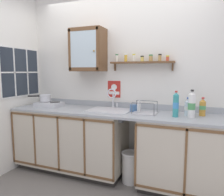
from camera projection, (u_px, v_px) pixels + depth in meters
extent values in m
plane|color=slate|center=(106.00, 188.00, 2.68)|extent=(5.98, 5.98, 0.00)
cube|color=silver|center=(123.00, 79.00, 3.09)|extent=(3.58, 0.05, 2.67)
cube|color=black|center=(73.00, 165.00, 3.22)|extent=(1.55, 0.57, 0.08)
cube|color=beige|center=(71.00, 137.00, 3.13)|extent=(1.58, 0.63, 0.81)
cube|color=brown|center=(57.00, 117.00, 2.79)|extent=(1.58, 0.01, 0.03)
cube|color=brown|center=(59.00, 170.00, 2.88)|extent=(1.58, 0.01, 0.03)
cube|color=brown|center=(13.00, 138.00, 3.12)|extent=(0.02, 0.01, 0.75)
cube|color=brown|center=(34.00, 141.00, 2.98)|extent=(0.02, 0.01, 0.75)
cube|color=brown|center=(58.00, 144.00, 2.84)|extent=(0.02, 0.01, 0.75)
cube|color=brown|center=(84.00, 148.00, 2.69)|extent=(0.02, 0.01, 0.75)
cube|color=brown|center=(114.00, 153.00, 2.55)|extent=(0.02, 0.01, 0.75)
cube|color=black|center=(185.00, 186.00, 2.63)|extent=(1.07, 0.57, 0.08)
cube|color=beige|center=(187.00, 153.00, 2.55)|extent=(1.09, 0.63, 0.81)
cube|color=brown|center=(187.00, 130.00, 2.21)|extent=(1.09, 0.01, 0.03)
cube|color=brown|center=(184.00, 195.00, 2.30)|extent=(1.09, 0.01, 0.03)
cube|color=brown|center=(135.00, 156.00, 2.45)|extent=(0.02, 0.01, 0.75)
cube|color=brown|center=(185.00, 163.00, 2.25)|extent=(0.02, 0.01, 0.75)
cube|color=#9EA3A8|center=(115.00, 112.00, 2.83)|extent=(2.94, 0.66, 0.03)
cube|color=#9EA3A8|center=(122.00, 105.00, 3.11)|extent=(2.94, 0.02, 0.08)
cube|color=silver|center=(110.00, 110.00, 2.88)|extent=(0.56, 0.42, 0.01)
cube|color=slate|center=(110.00, 118.00, 2.89)|extent=(0.48, 0.34, 0.01)
cube|color=slate|center=(114.00, 112.00, 3.05)|extent=(0.48, 0.01, 0.11)
cube|color=slate|center=(104.00, 117.00, 2.72)|extent=(0.48, 0.01, 0.11)
cylinder|color=#4C4C51|center=(110.00, 118.00, 2.89)|extent=(0.04, 0.04, 0.01)
cylinder|color=silver|center=(113.00, 107.00, 3.10)|extent=(0.05, 0.05, 0.02)
cylinder|color=silver|center=(113.00, 100.00, 3.09)|extent=(0.02, 0.02, 0.19)
torus|color=silver|center=(112.00, 94.00, 3.02)|extent=(0.14, 0.02, 0.14)
cylinder|color=silver|center=(117.00, 105.00, 3.08)|extent=(0.02, 0.02, 0.05)
cube|color=silver|center=(49.00, 104.00, 3.20)|extent=(0.37, 0.27, 0.07)
cylinder|color=#2D2D2D|center=(45.00, 102.00, 3.25)|extent=(0.15, 0.15, 0.01)
cylinder|color=#2D2D2D|center=(55.00, 102.00, 3.19)|extent=(0.15, 0.15, 0.01)
cylinder|color=black|center=(39.00, 105.00, 3.12)|extent=(0.03, 0.02, 0.03)
cylinder|color=black|center=(49.00, 106.00, 3.06)|extent=(0.03, 0.02, 0.03)
cylinder|color=silver|center=(45.00, 98.00, 3.24)|extent=(0.17, 0.17, 0.10)
torus|color=silver|center=(45.00, 95.00, 3.24)|extent=(0.17, 0.17, 0.01)
cylinder|color=black|center=(34.00, 96.00, 3.22)|extent=(0.16, 0.10, 0.02)
cylinder|color=silver|center=(188.00, 109.00, 2.55)|extent=(0.08, 0.08, 0.17)
cone|color=silver|center=(188.00, 100.00, 2.53)|extent=(0.08, 0.08, 0.04)
cylinder|color=#2D59B2|center=(189.00, 98.00, 2.53)|extent=(0.04, 0.04, 0.02)
cylinder|color=white|center=(188.00, 108.00, 2.55)|extent=(0.08, 0.08, 0.05)
cylinder|color=white|center=(192.00, 106.00, 2.43)|extent=(0.08, 0.08, 0.27)
cone|color=white|center=(192.00, 93.00, 2.41)|extent=(0.08, 0.08, 0.04)
cylinder|color=#262626|center=(192.00, 90.00, 2.41)|extent=(0.04, 0.04, 0.02)
cylinder|color=#4C9959|center=(192.00, 106.00, 2.43)|extent=(0.08, 0.08, 0.07)
cylinder|color=teal|center=(176.00, 106.00, 2.47)|extent=(0.07, 0.07, 0.26)
cone|color=teal|center=(176.00, 94.00, 2.46)|extent=(0.06, 0.06, 0.03)
cylinder|color=red|center=(176.00, 92.00, 2.45)|extent=(0.03, 0.03, 0.02)
cylinder|color=#3F8CCC|center=(176.00, 105.00, 2.47)|extent=(0.07, 0.07, 0.07)
cylinder|color=gold|center=(202.00, 109.00, 2.54)|extent=(0.07, 0.07, 0.17)
cone|color=gold|center=(203.00, 100.00, 2.53)|extent=(0.07, 0.07, 0.03)
cylinder|color=red|center=(203.00, 98.00, 2.52)|extent=(0.03, 0.03, 0.02)
cylinder|color=#4C9959|center=(203.00, 107.00, 2.54)|extent=(0.08, 0.08, 0.05)
cube|color=#B2B2B7|center=(145.00, 113.00, 2.67)|extent=(0.29, 0.25, 0.01)
cylinder|color=#4C4F54|center=(132.00, 108.00, 2.61)|extent=(0.01, 0.01, 0.14)
cylinder|color=#4C4F54|center=(154.00, 110.00, 2.51)|extent=(0.01, 0.01, 0.14)
cylinder|color=#4C4F54|center=(137.00, 105.00, 2.82)|extent=(0.01, 0.01, 0.14)
cylinder|color=#4C4F54|center=(157.00, 107.00, 2.72)|extent=(0.01, 0.01, 0.14)
cylinder|color=#4C4F54|center=(143.00, 103.00, 2.55)|extent=(0.27, 0.01, 0.01)
cylinder|color=#4C4F54|center=(147.00, 101.00, 2.76)|extent=(0.27, 0.01, 0.01)
cylinder|color=white|center=(139.00, 106.00, 2.69)|extent=(0.01, 0.16, 0.16)
cylinder|color=#3F6699|center=(133.00, 108.00, 2.82)|extent=(0.09, 0.09, 0.09)
torus|color=#3F6699|center=(137.00, 107.00, 2.84)|extent=(0.05, 0.05, 0.06)
cube|color=brown|center=(88.00, 50.00, 3.06)|extent=(0.48, 0.29, 0.60)
cube|color=silver|center=(83.00, 49.00, 2.92)|extent=(0.40, 0.01, 0.49)
cube|color=brown|center=(69.00, 50.00, 3.00)|extent=(0.04, 0.01, 0.57)
cube|color=brown|center=(98.00, 49.00, 2.84)|extent=(0.04, 0.01, 0.57)
cube|color=brown|center=(83.00, 29.00, 2.88)|extent=(0.45, 0.01, 0.05)
cube|color=brown|center=(83.00, 69.00, 2.95)|extent=(0.45, 0.01, 0.05)
sphere|color=olive|center=(94.00, 51.00, 2.85)|extent=(0.02, 0.02, 0.02)
cube|color=brown|center=(142.00, 62.00, 2.87)|extent=(0.86, 0.14, 0.02)
cube|color=brown|center=(115.00, 67.00, 3.07)|extent=(0.02, 0.03, 0.10)
cube|color=brown|center=(173.00, 67.00, 2.78)|extent=(0.02, 0.03, 0.10)
cylinder|color=silver|center=(117.00, 59.00, 2.97)|extent=(0.04, 0.04, 0.09)
cylinder|color=#33723F|center=(117.00, 55.00, 2.97)|extent=(0.04, 0.04, 0.02)
cylinder|color=gold|center=(126.00, 58.00, 2.94)|extent=(0.04, 0.04, 0.09)
cylinder|color=white|center=(126.00, 54.00, 2.94)|extent=(0.04, 0.04, 0.02)
cylinder|color=silver|center=(134.00, 58.00, 2.89)|extent=(0.04, 0.04, 0.09)
cylinder|color=yellow|center=(134.00, 55.00, 2.89)|extent=(0.04, 0.04, 0.02)
cylinder|color=#E0C659|center=(142.00, 59.00, 2.86)|extent=(0.04, 0.04, 0.06)
cylinder|color=black|center=(142.00, 56.00, 2.85)|extent=(0.05, 0.05, 0.02)
cylinder|color=tan|center=(151.00, 59.00, 2.82)|extent=(0.05, 0.05, 0.07)
cylinder|color=#33723F|center=(151.00, 55.00, 2.81)|extent=(0.05, 0.05, 0.02)
cylinder|color=tan|center=(160.00, 58.00, 2.78)|extent=(0.04, 0.04, 0.08)
cylinder|color=black|center=(160.00, 55.00, 2.78)|extent=(0.04, 0.04, 0.02)
cylinder|color=#CC4C33|center=(168.00, 59.00, 2.74)|extent=(0.04, 0.04, 0.06)
cylinder|color=yellow|center=(168.00, 56.00, 2.74)|extent=(0.04, 0.04, 0.02)
cube|color=#B2261E|center=(114.00, 89.00, 3.13)|extent=(0.20, 0.01, 0.24)
cube|color=white|center=(114.00, 93.00, 3.13)|extent=(0.17, 0.00, 0.04)
cylinder|color=white|center=(114.00, 87.00, 3.12)|extent=(0.09, 0.00, 0.09)
cube|color=#262D38|center=(21.00, 72.00, 3.22)|extent=(0.01, 0.72, 0.69)
cube|color=white|center=(20.00, 72.00, 3.22)|extent=(0.02, 0.76, 0.74)
cube|color=white|center=(15.00, 72.00, 3.10)|extent=(0.01, 0.02, 0.69)
cube|color=white|center=(27.00, 72.00, 3.33)|extent=(0.01, 0.02, 0.69)
cube|color=white|center=(21.00, 72.00, 3.21)|extent=(0.01, 0.72, 0.02)
cylinder|color=silver|center=(131.00, 168.00, 2.79)|extent=(0.22, 0.22, 0.40)
torus|color=white|center=(131.00, 153.00, 2.77)|extent=(0.25, 0.25, 0.02)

